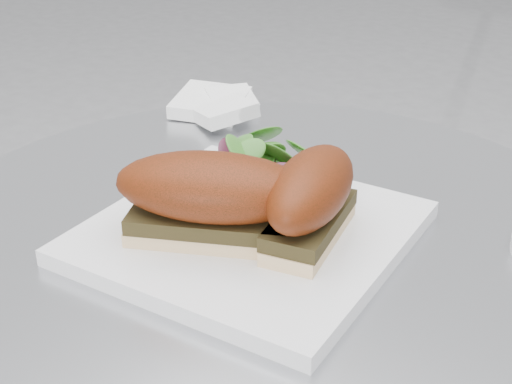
{
  "coord_description": "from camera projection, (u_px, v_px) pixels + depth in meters",
  "views": [
    {
      "loc": [
        0.36,
        -0.48,
        1.07
      ],
      "look_at": [
        -0.01,
        -0.0,
        0.77
      ],
      "focal_mm": 50.0,
      "sensor_mm": 36.0,
      "label": 1
    }
  ],
  "objects": [
    {
      "name": "napkin",
      "position": [
        217.0,
        111.0,
        0.94
      ],
      "size": [
        0.13,
        0.13,
        0.02
      ],
      "primitive_type": null,
      "rotation": [
        0.0,
        0.0,
        0.08
      ],
      "color": "white",
      "rests_on": "table"
    },
    {
      "name": "sandwich_left",
      "position": [
        213.0,
        196.0,
        0.62
      ],
      "size": [
        0.19,
        0.15,
        0.08
      ],
      "rotation": [
        0.0,
        0.0,
        0.5
      ],
      "color": "beige",
      "rests_on": "plate"
    },
    {
      "name": "plate",
      "position": [
        249.0,
        232.0,
        0.66
      ],
      "size": [
        0.3,
        0.3,
        0.02
      ],
      "primitive_type": "cube",
      "rotation": [
        0.0,
        0.0,
        0.12
      ],
      "color": "white",
      "rests_on": "table"
    },
    {
      "name": "salad",
      "position": [
        266.0,
        160.0,
        0.73
      ],
      "size": [
        0.1,
        0.1,
        0.05
      ],
      "primitive_type": null,
      "color": "green",
      "rests_on": "plate"
    },
    {
      "name": "sandwich_right",
      "position": [
        311.0,
        197.0,
        0.62
      ],
      "size": [
        0.1,
        0.15,
        0.08
      ],
      "rotation": [
        0.0,
        0.0,
        -1.32
      ],
      "color": "beige",
      "rests_on": "plate"
    }
  ]
}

